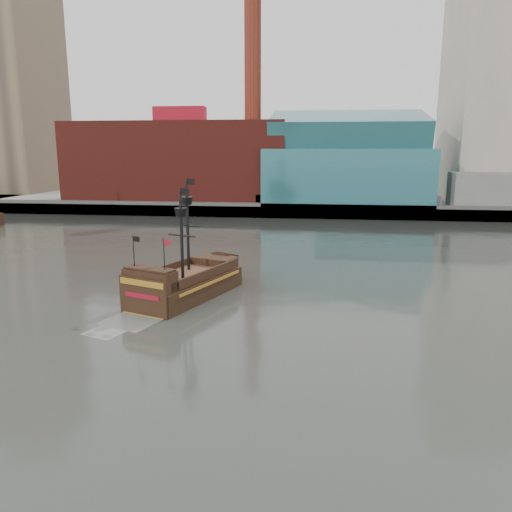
# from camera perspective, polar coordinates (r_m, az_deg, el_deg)

# --- Properties ---
(ground) EXTENTS (400.00, 400.00, 0.00)m
(ground) POSITION_cam_1_polar(r_m,az_deg,el_deg) (28.48, -4.59, -12.67)
(ground) COLOR #2A2C27
(ground) RESTS_ON ground
(promenade_far) EXTENTS (220.00, 60.00, 2.00)m
(promenade_far) POSITION_cam_1_polar(r_m,az_deg,el_deg) (117.91, 4.72, 6.74)
(promenade_far) COLOR slate
(promenade_far) RESTS_ON ground
(seawall) EXTENTS (220.00, 1.00, 2.60)m
(seawall) POSITION_cam_1_polar(r_m,az_deg,el_deg) (88.59, 3.79, 5.18)
(seawall) COLOR #4C4C49
(seawall) RESTS_ON ground
(skyline) EXTENTS (149.00, 45.00, 62.00)m
(skyline) POSITION_cam_1_polar(r_m,az_deg,el_deg) (110.57, 7.58, 18.55)
(skyline) COLOR brown
(skyline) RESTS_ON promenade_far
(pirate_ship) EXTENTS (8.62, 14.29, 10.28)m
(pirate_ship) POSITION_cam_1_polar(r_m,az_deg,el_deg) (41.27, -8.10, -3.46)
(pirate_ship) COLOR black
(pirate_ship) RESTS_ON ground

